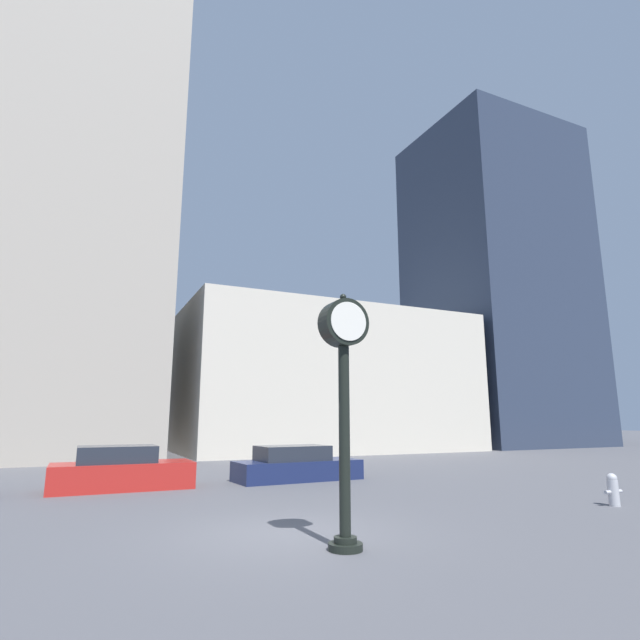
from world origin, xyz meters
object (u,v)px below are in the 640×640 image
(car_red, at_px, (121,471))
(car_navy, at_px, (296,466))
(fire_hydrant_near, at_px, (613,489))
(street_clock, at_px, (344,375))

(car_red, distance_m, car_navy, 5.98)
(car_red, height_order, car_navy, car_red)
(car_navy, distance_m, fire_hydrant_near, 10.04)
(car_red, bearing_deg, car_navy, -1.98)
(street_clock, height_order, fire_hydrant_near, street_clock)
(street_clock, distance_m, car_red, 10.39)
(street_clock, distance_m, fire_hydrant_near, 8.73)
(street_clock, bearing_deg, car_navy, 72.25)
(street_clock, xyz_separation_m, car_navy, (3.05, 9.52, -2.43))
(car_navy, bearing_deg, street_clock, -111.12)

